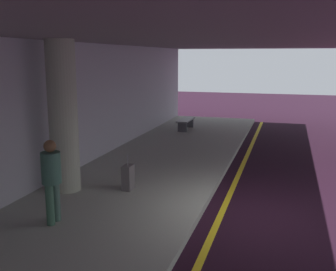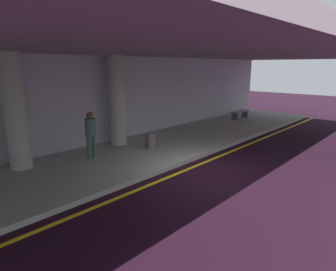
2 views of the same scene
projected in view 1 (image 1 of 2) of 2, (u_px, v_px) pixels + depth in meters
name	position (u px, v px, depth m)	size (l,w,h in m)	color
ground_plane	(250.00, 216.00, 8.74)	(60.00, 60.00, 0.00)	black
sidewalk	(119.00, 198.00, 9.60)	(26.00, 4.20, 0.15)	#9BA195
lane_stripe_yellow	(222.00, 212.00, 8.91)	(26.00, 0.14, 0.01)	yellow
support_column_left_mid	(63.00, 117.00, 9.63)	(0.69, 0.69, 3.65)	#9FA38E
ceiling_overhang	(136.00, 30.00, 8.71)	(28.00, 13.20, 0.30)	gray
terminal_back_wall	(32.00, 118.00, 9.88)	(26.00, 0.30, 3.80)	#ADAAB5
traveler_with_luggage	(52.00, 176.00, 7.82)	(0.38, 0.38, 1.68)	#345944
suitcase_upright_primary	(128.00, 177.00, 9.94)	(0.36, 0.22, 0.90)	#5B5656
bench_metal	(186.00, 122.00, 18.12)	(1.60, 0.50, 0.48)	slate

